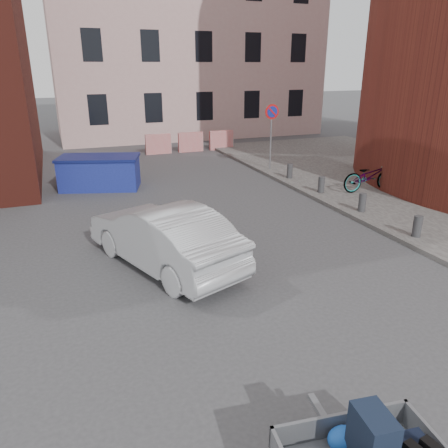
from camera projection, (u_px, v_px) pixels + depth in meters
name	position (u px, v px, depth m)	size (l,w,h in m)	color
ground	(211.00, 307.00, 8.14)	(120.00, 120.00, 0.00)	#38383A
sidewalk	(446.00, 194.00, 15.01)	(9.00, 24.00, 0.12)	#474442
building_pink	(183.00, 18.00, 27.05)	(16.00, 8.00, 14.00)	#CC9F9C
no_parking_sign	(272.00, 123.00, 17.79)	(0.60, 0.09, 2.65)	gray
bollards	(362.00, 202.00, 13.02)	(0.22, 9.02, 0.55)	#3A3A3D
barriers	(191.00, 142.00, 22.54)	(4.70, 0.18, 1.00)	red
dumpster	(100.00, 172.00, 15.80)	(3.11, 2.22, 1.18)	navy
silver_car	(163.00, 236.00, 9.61)	(1.50, 4.29, 1.41)	#B3B6BB
bicycle	(369.00, 176.00, 15.03)	(0.71, 2.04, 1.07)	black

